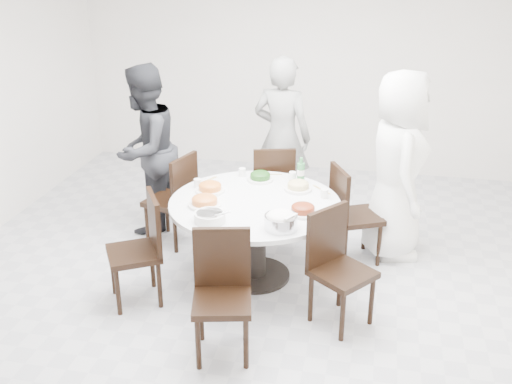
% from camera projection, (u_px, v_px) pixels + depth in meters
% --- Properties ---
extents(floor, '(6.00, 6.00, 0.01)m').
position_uv_depth(floor, '(265.00, 280.00, 5.44)').
color(floor, silver).
rests_on(floor, ground).
extents(wall_back, '(6.00, 0.01, 2.80)m').
position_uv_depth(wall_back, '(311.00, 63.00, 7.59)').
color(wall_back, white).
rests_on(wall_back, ground).
extents(wall_front, '(6.00, 0.01, 2.80)m').
position_uv_depth(wall_front, '(111.00, 373.00, 2.19)').
color(wall_front, white).
rests_on(wall_front, ground).
extents(dining_table, '(1.50, 1.50, 0.75)m').
position_uv_depth(dining_table, '(255.00, 240.00, 5.36)').
color(dining_table, white).
rests_on(dining_table, floor).
extents(chair_ne, '(0.56, 0.56, 0.95)m').
position_uv_depth(chair_ne, '(357.00, 214.00, 5.62)').
color(chair_ne, black).
rests_on(chair_ne, floor).
extents(chair_n, '(0.52, 0.52, 0.95)m').
position_uv_depth(chair_n, '(272.00, 187.00, 6.25)').
color(chair_n, black).
rests_on(chair_n, floor).
extents(chair_nw, '(0.52, 0.52, 0.95)m').
position_uv_depth(chair_nw, '(170.00, 199.00, 5.95)').
color(chair_nw, black).
rests_on(chair_nw, floor).
extents(chair_sw, '(0.58, 0.58, 0.95)m').
position_uv_depth(chair_sw, '(133.00, 251.00, 4.96)').
color(chair_sw, black).
rests_on(chair_sw, floor).
extents(chair_s, '(0.50, 0.50, 0.95)m').
position_uv_depth(chair_s, '(222.00, 299.00, 4.30)').
color(chair_s, black).
rests_on(chair_s, floor).
extents(chair_se, '(0.59, 0.59, 0.95)m').
position_uv_depth(chair_se, '(343.00, 271.00, 4.66)').
color(chair_se, black).
rests_on(chair_se, floor).
extents(diner_right, '(0.73, 0.97, 1.81)m').
position_uv_depth(diner_right, '(397.00, 166.00, 5.59)').
color(diner_right, white).
rests_on(diner_right, floor).
extents(diner_middle, '(0.71, 0.53, 1.76)m').
position_uv_depth(diner_middle, '(282.00, 137.00, 6.47)').
color(diner_middle, black).
rests_on(diner_middle, floor).
extents(diner_left, '(0.79, 0.95, 1.75)m').
position_uv_depth(diner_left, '(145.00, 150.00, 6.12)').
color(diner_left, '#222327').
rests_on(diner_left, floor).
extents(dish_greens, '(0.24, 0.24, 0.06)m').
position_uv_depth(dish_greens, '(260.00, 178.00, 5.65)').
color(dish_greens, white).
rests_on(dish_greens, dining_table).
extents(dish_pale, '(0.25, 0.25, 0.07)m').
position_uv_depth(dish_pale, '(298.00, 187.00, 5.44)').
color(dish_pale, white).
rests_on(dish_pale, dining_table).
extents(dish_orange, '(0.26, 0.26, 0.07)m').
position_uv_depth(dish_orange, '(210.00, 188.00, 5.40)').
color(dish_orange, white).
rests_on(dish_orange, dining_table).
extents(dish_redbrown, '(0.25, 0.25, 0.06)m').
position_uv_depth(dish_redbrown, '(303.00, 211.00, 4.97)').
color(dish_redbrown, white).
rests_on(dish_redbrown, dining_table).
extents(dish_tofu, '(0.28, 0.28, 0.07)m').
position_uv_depth(dish_tofu, '(205.00, 202.00, 5.12)').
color(dish_tofu, white).
rests_on(dish_tofu, dining_table).
extents(rice_bowl, '(0.26, 0.26, 0.11)m').
position_uv_depth(rice_bowl, '(281.00, 222.00, 4.71)').
color(rice_bowl, silver).
rests_on(rice_bowl, dining_table).
extents(soup_bowl, '(0.25, 0.25, 0.08)m').
position_uv_depth(soup_bowl, '(210.00, 217.00, 4.83)').
color(soup_bowl, white).
rests_on(soup_bowl, dining_table).
extents(beverage_bottle, '(0.07, 0.07, 0.25)m').
position_uv_depth(beverage_bottle, '(301.00, 170.00, 5.56)').
color(beverage_bottle, '#30793F').
rests_on(beverage_bottle, dining_table).
extents(tea_cups, '(0.07, 0.07, 0.08)m').
position_uv_depth(tea_cups, '(266.00, 171.00, 5.79)').
color(tea_cups, white).
rests_on(tea_cups, dining_table).
extents(chopsticks, '(0.24, 0.04, 0.01)m').
position_uv_depth(chopsticks, '(267.00, 175.00, 5.78)').
color(chopsticks, tan).
rests_on(chopsticks, dining_table).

